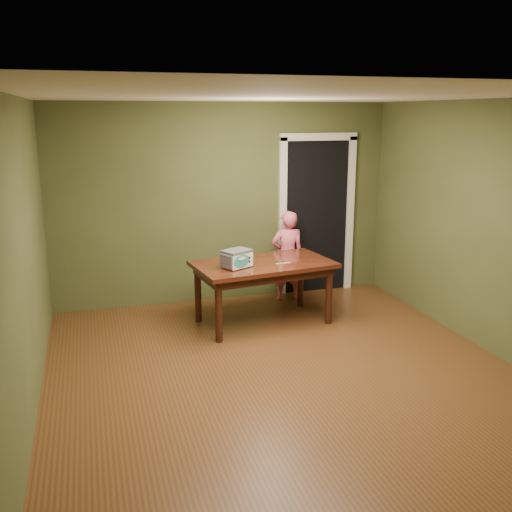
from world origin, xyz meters
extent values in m
plane|color=#593719|center=(0.00, 0.00, 0.00)|extent=(5.00, 5.00, 0.00)
cube|color=#4C542D|center=(0.00, 2.50, 1.30)|extent=(4.50, 0.02, 2.60)
cube|color=#4C542D|center=(0.00, -2.50, 1.30)|extent=(4.50, 0.02, 2.60)
cube|color=#4C542D|center=(-2.25, 0.00, 1.30)|extent=(0.02, 5.00, 2.60)
cube|color=#4C542D|center=(2.25, 0.00, 1.30)|extent=(0.02, 5.00, 2.60)
cube|color=white|center=(0.00, 0.00, 2.60)|extent=(4.50, 5.00, 0.02)
cube|color=black|center=(1.30, 2.80, 1.05)|extent=(0.90, 0.60, 2.10)
cube|color=black|center=(1.30, 2.48, 1.05)|extent=(0.90, 0.02, 2.10)
cube|color=white|center=(0.80, 2.47, 1.05)|extent=(0.10, 0.06, 2.20)
cube|color=white|center=(1.80, 2.47, 1.05)|extent=(0.10, 0.06, 2.20)
cube|color=white|center=(1.30, 2.47, 2.15)|extent=(1.10, 0.06, 0.10)
cube|color=black|center=(0.21, 1.45, 0.72)|extent=(1.71, 1.11, 0.05)
cube|color=black|center=(0.21, 1.45, 0.65)|extent=(1.57, 0.98, 0.10)
cylinder|color=black|center=(-0.44, 1.01, 0.35)|extent=(0.08, 0.08, 0.70)
cylinder|color=black|center=(-0.53, 1.70, 0.35)|extent=(0.08, 0.08, 0.70)
cylinder|color=black|center=(0.95, 1.20, 0.35)|extent=(0.08, 0.08, 0.70)
cylinder|color=black|center=(0.86, 1.89, 0.35)|extent=(0.08, 0.08, 0.70)
cylinder|color=#4C4F54|center=(-0.22, 1.18, 0.76)|extent=(0.02, 0.02, 0.01)
cylinder|color=#4C4F54|center=(-0.30, 1.33, 0.76)|extent=(0.02, 0.02, 0.01)
cylinder|color=#4C4F54|center=(0.00, 1.30, 0.76)|extent=(0.02, 0.02, 0.01)
cylinder|color=#4C4F54|center=(-0.08, 1.45, 0.76)|extent=(0.02, 0.02, 0.01)
cube|color=white|center=(-0.15, 1.31, 0.85)|extent=(0.37, 0.34, 0.17)
cube|color=#4C4F54|center=(-0.15, 1.31, 0.94)|extent=(0.38, 0.35, 0.03)
cube|color=#4C4F54|center=(-0.29, 1.24, 0.85)|extent=(0.11, 0.18, 0.14)
cube|color=#4C4F54|center=(-0.01, 1.39, 0.85)|extent=(0.11, 0.18, 0.14)
ellipsoid|color=teal|center=(-0.12, 1.20, 0.85)|extent=(0.21, 0.12, 0.15)
cylinder|color=black|center=(-0.01, 1.25, 0.87)|extent=(0.02, 0.02, 0.02)
cylinder|color=black|center=(-0.01, 1.25, 0.82)|extent=(0.02, 0.02, 0.02)
cylinder|color=silver|center=(0.40, 1.42, 0.76)|extent=(0.10, 0.10, 0.02)
cylinder|color=#4E2E1A|center=(0.40, 1.42, 0.77)|extent=(0.09, 0.09, 0.01)
cube|color=tan|center=(0.42, 1.33, 0.75)|extent=(0.18, 0.04, 0.01)
imported|color=#EA6080|center=(0.78, 2.20, 0.61)|extent=(0.47, 0.33, 1.22)
camera|label=1|loc=(-1.72, -4.75, 2.45)|focal=40.00mm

